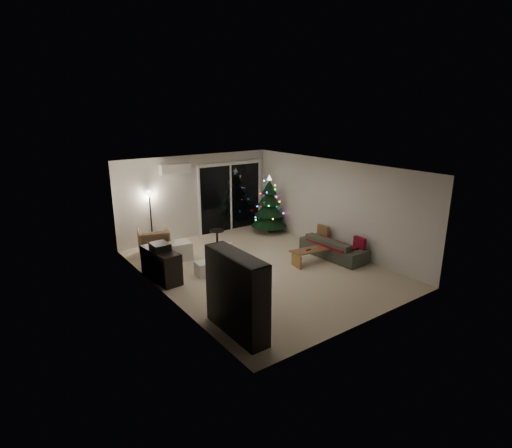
{
  "coord_description": "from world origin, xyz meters",
  "views": [
    {
      "loc": [
        -5.46,
        -7.41,
        3.81
      ],
      "look_at": [
        0.1,
        0.3,
        1.05
      ],
      "focal_mm": 28.0,
      "sensor_mm": 36.0,
      "label": 1
    }
  ],
  "objects": [
    {
      "name": "side_table",
      "position": [
        -0.07,
        1.94,
        0.26
      ],
      "size": [
        0.5,
        0.5,
        0.51
      ],
      "primitive_type": "cylinder",
      "rotation": [
        0.0,
        0.0,
        0.26
      ],
      "color": "black",
      "rests_on": "floor"
    },
    {
      "name": "cardboard_box_b",
      "position": [
        -0.14,
        1.42,
        0.13
      ],
      "size": [
        0.45,
        0.42,
        0.25
      ],
      "primitive_type": "cube",
      "rotation": [
        0.0,
        0.0,
        0.56
      ],
      "color": "silver",
      "rests_on": "floor"
    },
    {
      "name": "sofa_throw",
      "position": [
        1.95,
        -0.52,
        0.39
      ],
      "size": [
        0.58,
        1.34,
        0.04
      ],
      "primitive_type": "cube",
      "color": "maroon",
      "rests_on": "sofa"
    },
    {
      "name": "sofa",
      "position": [
        2.05,
        -0.52,
        0.27
      ],
      "size": [
        0.79,
        1.88,
        0.54
      ],
      "primitive_type": "imported",
      "rotation": [
        0.0,
        0.0,
        1.61
      ],
      "color": "#31362A",
      "rests_on": "floor"
    },
    {
      "name": "christmas_tree",
      "position": [
        2.02,
        2.26,
        0.92
      ],
      "size": [
        1.45,
        1.45,
        1.83
      ],
      "primitive_type": "cone",
      "rotation": [
        0.0,
        0.0,
        -0.33
      ],
      "color": "black",
      "rests_on": "floor"
    },
    {
      "name": "cushion_b",
      "position": [
        2.3,
        -1.17,
        0.49
      ],
      "size": [
        0.13,
        0.36,
        0.36
      ],
      "primitive_type": "cube",
      "rotation": [
        0.0,
        0.0,
        -0.07
      ],
      "color": "maroon",
      "rests_on": "sofa"
    },
    {
      "name": "armchair",
      "position": [
        -1.75,
        2.42,
        0.37
      ],
      "size": [
        0.97,
        0.99,
        0.73
      ],
      "primitive_type": "imported",
      "rotation": [
        0.0,
        0.0,
        2.87
      ],
      "color": "brown",
      "rests_on": "floor"
    },
    {
      "name": "cardboard_box_a",
      "position": [
        -1.3,
        0.4,
        0.17
      ],
      "size": [
        0.5,
        0.4,
        0.33
      ],
      "primitive_type": "cube",
      "rotation": [
        0.0,
        0.0,
        -0.09
      ],
      "color": "silver",
      "rests_on": "floor"
    },
    {
      "name": "cushion_a",
      "position": [
        2.3,
        0.13,
        0.49
      ],
      "size": [
        0.14,
        0.36,
        0.36
      ],
      "primitive_type": "cube",
      "rotation": [
        0.0,
        0.0,
        0.09
      ],
      "color": "olive",
      "rests_on": "sofa"
    },
    {
      "name": "remote_b",
      "position": [
        1.42,
        -0.44,
        0.37
      ],
      "size": [
        0.14,
        0.08,
        0.02
      ],
      "primitive_type": "cube",
      "rotation": [
        0.0,
        0.0,
        0.35
      ],
      "color": "slate",
      "rests_on": "coffee_table"
    },
    {
      "name": "room",
      "position": [
        0.46,
        1.49,
        1.02
      ],
      "size": [
        6.5,
        7.51,
        2.6
      ],
      "color": "beige",
      "rests_on": "ground"
    },
    {
      "name": "bookshelf",
      "position": [
        -2.25,
        -2.14,
        0.73
      ],
      "size": [
        0.43,
        1.48,
        1.47
      ],
      "primitive_type": null,
      "rotation": [
        0.0,
        0.0,
        0.04
      ],
      "color": "black",
      "rests_on": "floor"
    },
    {
      "name": "floor_lamp",
      "position": [
        -1.5,
        3.17,
        0.78
      ],
      "size": [
        0.25,
        0.25,
        1.56
      ],
      "primitive_type": "cylinder",
      "color": "black",
      "rests_on": "floor"
    },
    {
      "name": "media_cabinet",
      "position": [
        -2.25,
        0.75,
        0.37
      ],
      "size": [
        0.55,
        1.21,
        0.73
      ],
      "primitive_type": "cube",
      "rotation": [
        0.0,
        0.0,
        0.1
      ],
      "color": "black",
      "rests_on": "floor"
    },
    {
      "name": "coffee_table",
      "position": [
        1.32,
        -0.49,
        0.18
      ],
      "size": [
        1.2,
        0.57,
        0.37
      ],
      "primitive_type": null,
      "rotation": [
        0.0,
        0.0,
        -0.15
      ],
      "color": "olive",
      "rests_on": "floor"
    },
    {
      "name": "ottoman",
      "position": [
        -1.31,
        1.72,
        0.24
      ],
      "size": [
        0.59,
        0.59,
        0.47
      ],
      "primitive_type": "cube",
      "rotation": [
        0.0,
        0.0,
        -0.15
      ],
      "color": "silver",
      "rests_on": "floor"
    },
    {
      "name": "stereo",
      "position": [
        -2.25,
        0.75,
        0.81
      ],
      "size": [
        0.37,
        0.44,
        0.16
      ],
      "primitive_type": "cube",
      "color": "black",
      "rests_on": "media_cabinet"
    },
    {
      "name": "remote_a",
      "position": [
        1.17,
        -0.49,
        0.37
      ],
      "size": [
        0.14,
        0.04,
        0.02
      ],
      "primitive_type": "cube",
      "color": "black",
      "rests_on": "coffee_table"
    }
  ]
}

